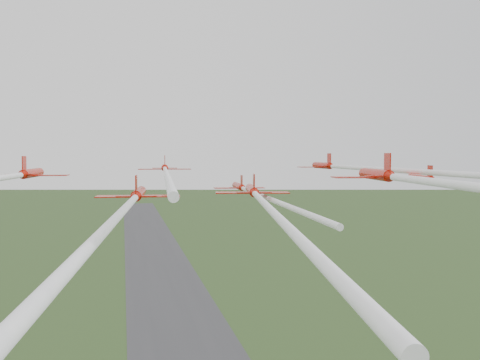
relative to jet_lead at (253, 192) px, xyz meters
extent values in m
cube|color=#37373A|center=(0.14, 194.26, -58.55)|extent=(38.00, 900.00, 0.04)
cylinder|color=#BF1304|center=(1.10, 15.77, 0.03)|extent=(1.76, 8.88, 1.14)
cone|color=#BF1304|center=(1.48, 21.10, 0.03)|extent=(1.27, 1.94, 1.14)
cone|color=#BF1304|center=(0.75, 10.74, 0.03)|extent=(1.12, 1.32, 1.04)
ellipsoid|color=black|center=(1.25, 17.84, 0.45)|extent=(0.50, 1.01, 0.33)
cube|color=#BF1304|center=(1.05, 14.94, -0.23)|extent=(9.30, 3.33, 0.10)
cube|color=#BF1304|center=(0.82, 11.73, 0.03)|extent=(4.23, 1.53, 0.08)
cube|color=#BF1304|center=(0.84, 11.93, 1.17)|extent=(0.23, 1.87, 2.08)
cylinder|color=silver|center=(-1.06, -15.13, -0.02)|extent=(4.17, 50.66, 0.62)
cylinder|color=#BF1304|center=(-13.24, 3.78, 3.79)|extent=(1.54, 7.80, 1.00)
cone|color=#BF1304|center=(-12.91, 8.46, 3.79)|extent=(1.11, 1.71, 1.00)
cone|color=#BF1304|center=(-13.54, -0.63, 3.79)|extent=(0.99, 1.15, 0.91)
ellipsoid|color=black|center=(-13.11, 5.60, 4.15)|extent=(0.44, 0.89, 0.29)
cube|color=#BF1304|center=(-13.29, 3.05, 3.56)|extent=(8.17, 2.92, 0.09)
cube|color=#BF1304|center=(-13.48, 0.23, 3.79)|extent=(3.71, 1.34, 0.07)
cube|color=#BF1304|center=(-13.47, 0.41, 4.79)|extent=(0.20, 1.64, 1.82)
cylinder|color=silver|center=(-15.45, -28.06, 3.74)|extent=(4.28, 53.89, 0.55)
cylinder|color=#BF1304|center=(13.04, 4.51, 3.99)|extent=(1.56, 8.22, 1.06)
cone|color=#BF1304|center=(13.34, 9.45, 3.99)|extent=(1.16, 1.79, 1.06)
cone|color=#BF1304|center=(12.75, -0.15, 3.99)|extent=(1.03, 1.21, 0.96)
ellipsoid|color=black|center=(13.16, 6.43, 4.38)|extent=(0.46, 0.94, 0.31)
cube|color=#BF1304|center=(12.99, 3.74, 3.75)|extent=(8.60, 3.02, 0.10)
cube|color=#BF1304|center=(12.81, 0.77, 3.99)|extent=(3.91, 1.39, 0.08)
cube|color=#BF1304|center=(12.82, 0.96, 5.05)|extent=(0.20, 1.73, 1.92)
cylinder|color=silver|center=(11.13, -26.34, 3.94)|extent=(3.75, 51.37, 0.58)
cylinder|color=#BF1304|center=(-31.25, -5.71, 3.35)|extent=(1.77, 9.15, 1.18)
cone|color=#BF1304|center=(-30.89, -0.22, 3.35)|extent=(1.30, 2.00, 1.18)
cone|color=#BF1304|center=(-31.59, -10.89, 3.35)|extent=(1.15, 1.35, 1.07)
ellipsoid|color=black|center=(-31.11, -3.58, 3.78)|extent=(0.51, 1.04, 0.34)
cube|color=#BF1304|center=(-31.31, -6.57, 3.08)|extent=(9.57, 3.39, 0.11)
cube|color=#BF1304|center=(-31.52, -9.87, 3.35)|extent=(4.35, 1.56, 0.09)
cube|color=#BF1304|center=(-31.51, -9.66, 4.53)|extent=(0.23, 1.93, 2.14)
cylinder|color=#BF1304|center=(-2.46, -9.31, 0.95)|extent=(2.86, 9.59, 1.23)
cone|color=#BF1304|center=(-1.46, -3.63, 0.95)|extent=(1.56, 2.20, 1.23)
cone|color=#BF1304|center=(-3.40, -14.65, 0.95)|extent=(1.34, 1.52, 1.12)
ellipsoid|color=black|center=(-2.07, -7.10, 1.40)|extent=(0.65, 1.13, 0.36)
cube|color=#BF1304|center=(-2.61, -10.19, 0.67)|extent=(10.21, 4.57, 0.11)
cube|color=#BF1304|center=(-3.22, -13.61, 0.95)|extent=(4.64, 2.10, 0.09)
cube|color=#BF1304|center=(-3.18, -13.39, 2.18)|extent=(0.46, 2.00, 2.24)
cylinder|color=silver|center=(-8.19, -41.91, 0.89)|extent=(10.04, 53.42, 0.67)
cylinder|color=#BF1304|center=(22.50, -9.98, 2.33)|extent=(2.38, 8.04, 1.03)
cone|color=#BF1304|center=(23.32, -5.22, 2.33)|extent=(1.31, 1.84, 1.03)
cone|color=#BF1304|center=(21.72, -14.47, 2.33)|extent=(1.12, 1.27, 0.94)
ellipsoid|color=black|center=(22.82, -8.13, 2.71)|extent=(0.54, 0.95, 0.30)
cube|color=#BF1304|center=(22.37, -10.72, 2.10)|extent=(8.56, 3.82, 0.09)
cube|color=#BF1304|center=(21.87, -13.59, 2.33)|extent=(3.89, 1.75, 0.08)
cube|color=#BF1304|center=(21.90, -13.41, 3.37)|extent=(0.38, 1.68, 1.88)
cylinder|color=#BF1304|center=(-17.88, -19.10, 1.43)|extent=(1.97, 8.90, 1.14)
cone|color=#BF1304|center=(-17.38, -13.77, 1.43)|extent=(1.31, 1.97, 1.14)
cone|color=#BF1304|center=(-18.36, -24.11, 1.43)|extent=(1.15, 1.34, 1.04)
ellipsoid|color=black|center=(-17.69, -17.03, 1.84)|extent=(0.53, 1.02, 0.33)
cube|color=#BF1304|center=(-17.96, -19.92, 1.17)|extent=(9.35, 3.55, 0.10)
cube|color=#BF1304|center=(-18.26, -23.13, 1.43)|extent=(4.25, 1.63, 0.08)
cube|color=#BF1304|center=(-18.24, -22.92, 2.57)|extent=(0.28, 1.87, 2.08)
cylinder|color=silver|center=(-21.00, -51.98, 1.38)|extent=(5.80, 54.66, 0.62)
cylinder|color=#BF1304|center=(7.10, -26.62, 3.62)|extent=(2.82, 9.34, 1.20)
cone|color=#BF1304|center=(8.09, -21.09, 3.62)|extent=(1.53, 2.15, 1.20)
cone|color=#BF1304|center=(6.16, -31.83, 3.62)|extent=(1.31, 1.48, 1.09)
ellipsoid|color=black|center=(7.49, -24.47, 4.06)|extent=(0.63, 1.10, 0.35)
cube|color=#BF1304|center=(6.95, -27.48, 3.35)|extent=(9.96, 4.49, 0.11)
cube|color=#BF1304|center=(6.35, -30.81, 3.62)|extent=(4.53, 2.06, 0.09)
cube|color=#BF1304|center=(6.39, -30.60, 4.82)|extent=(0.46, 1.95, 2.18)
camera|label=1|loc=(-19.61, -79.80, 5.68)|focal=40.00mm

